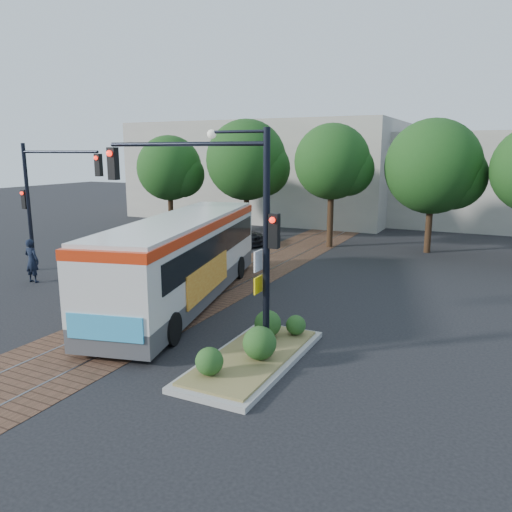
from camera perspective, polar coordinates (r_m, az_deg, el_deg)
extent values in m
plane|color=black|center=(17.16, -13.46, -7.59)|extent=(120.00, 120.00, 0.00)
cube|color=brown|center=(20.24, -6.27, -4.31)|extent=(3.60, 40.00, 0.01)
cube|color=slate|center=(20.63, -8.04, -4.02)|extent=(0.06, 40.00, 0.01)
cube|color=slate|center=(19.86, -4.43, -4.57)|extent=(0.06, 40.00, 0.01)
cylinder|color=#382314|center=(35.24, -9.70, 4.87)|extent=(0.36, 0.36, 2.86)
sphere|color=#103410|center=(35.01, -9.88, 9.88)|extent=(4.40, 4.40, 4.40)
cylinder|color=#382314|center=(33.05, -1.09, 4.81)|extent=(0.36, 0.36, 3.12)
sphere|color=#103410|center=(32.80, -1.11, 10.91)|extent=(5.20, 5.20, 5.20)
cylinder|color=#382314|center=(30.03, 8.48, 4.22)|extent=(0.36, 0.36, 3.39)
sphere|color=#103410|center=(29.77, 8.68, 10.61)|extent=(4.40, 4.40, 4.40)
cylinder|color=#382314|center=(29.69, 19.11, 3.10)|extent=(0.36, 0.36, 2.86)
sphere|color=#103410|center=(29.40, 19.56, 9.62)|extent=(5.20, 5.20, 5.20)
cube|color=#ADA899|center=(44.44, 1.50, 9.77)|extent=(22.00, 12.00, 8.00)
cube|color=#434346|center=(19.26, -8.16, -3.52)|extent=(5.30, 12.26, 0.70)
cube|color=silver|center=(18.96, -8.28, 0.28)|extent=(5.32, 12.27, 1.90)
cube|color=black|center=(19.18, -7.99, 1.33)|extent=(5.09, 11.11, 0.90)
cube|color=red|center=(18.77, -8.38, 3.57)|extent=(5.36, 12.28, 0.30)
cube|color=silver|center=(18.74, -8.40, 4.18)|extent=(5.15, 11.86, 0.14)
cube|color=black|center=(13.68, -16.88, -2.91)|extent=(1.58, 0.50, 0.90)
cube|color=#339CCD|center=(13.89, -16.93, -7.88)|extent=(2.15, 0.58, 0.70)
cube|color=orange|center=(17.75, -5.40, -2.43)|extent=(1.13, 4.39, 1.10)
cylinder|color=black|center=(16.02, -17.45, -7.34)|extent=(0.58, 1.06, 1.00)
cylinder|color=black|center=(15.05, -9.72, -8.20)|extent=(0.58, 1.06, 1.00)
cylinder|color=black|center=(23.12, -7.58, -1.03)|extent=(0.58, 1.06, 1.00)
cylinder|color=black|center=(22.46, -2.04, -1.32)|extent=(0.58, 1.06, 1.00)
cube|color=gray|center=(13.87, -0.36, -11.69)|extent=(2.20, 5.20, 0.15)
cube|color=olive|center=(13.83, -0.36, -11.26)|extent=(1.90, 4.80, 0.08)
sphere|color=#1E4719|center=(12.57, -5.36, -11.83)|extent=(0.70, 0.70, 0.70)
sphere|color=#1E4719|center=(13.35, 0.42, -9.85)|extent=(0.90, 0.90, 0.90)
sphere|color=#1E4719|center=(14.92, 1.35, -7.67)|extent=(0.80, 0.80, 0.80)
sphere|color=#1E4719|center=(15.14, 4.58, -7.83)|extent=(0.60, 0.60, 0.60)
cylinder|color=black|center=(12.99, 1.20, 1.19)|extent=(0.18, 0.18, 6.00)
cylinder|color=black|center=(14.00, -8.31, 12.54)|extent=(5.00, 0.12, 0.12)
cube|color=black|center=(15.55, -16.01, 10.11)|extent=(0.28, 0.22, 0.95)
sphere|color=#FF190C|center=(15.44, -16.42, 11.19)|extent=(0.18, 0.18, 0.18)
cube|color=black|center=(12.83, 2.10, 2.87)|extent=(0.26, 0.20, 0.90)
sphere|color=#FF190C|center=(12.67, 1.87, 4.13)|extent=(0.16, 0.16, 0.16)
cube|color=white|center=(13.04, 0.25, -0.56)|extent=(0.04, 0.45, 0.55)
cube|color=yellow|center=(13.20, 0.25, -3.31)|extent=(0.04, 0.45, 0.45)
cylinder|color=black|center=(13.13, -2.01, 14.02)|extent=(1.60, 0.08, 0.08)
sphere|color=silver|center=(13.52, -5.09, 13.71)|extent=(0.24, 0.24, 0.24)
cylinder|color=black|center=(25.96, -24.54, 5.01)|extent=(0.18, 0.18, 6.00)
cylinder|color=black|center=(24.13, -21.59, 11.01)|extent=(4.50, 0.12, 0.12)
cube|color=black|center=(22.54, -17.55, 9.88)|extent=(0.28, 0.22, 0.95)
sphere|color=#FF190C|center=(22.43, -17.85, 10.62)|extent=(0.18, 0.18, 0.18)
cube|color=black|center=(26.09, -24.92, 5.89)|extent=(0.26, 0.20, 0.90)
sphere|color=#FF190C|center=(25.99, -25.20, 6.51)|extent=(0.16, 0.16, 0.16)
imported|color=black|center=(23.76, -24.24, -0.50)|extent=(0.72, 0.49, 1.92)
imported|color=black|center=(30.98, -2.72, 2.68)|extent=(5.07, 3.37, 1.36)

